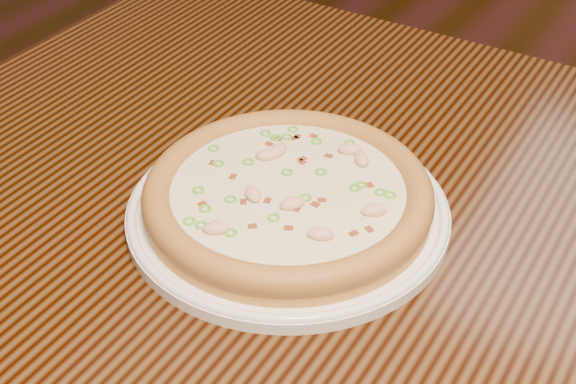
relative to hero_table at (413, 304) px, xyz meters
The scene contains 3 objects.
hero_table is the anchor object (origin of this frame).
plate 0.17m from the hero_table, 157.38° to the right, with size 0.31×0.31×0.02m.
pizza 0.18m from the hero_table, 157.40° to the right, with size 0.28×0.28×0.03m.
Camera 1 is at (-0.12, -1.06, 1.24)m, focal length 50.00 mm.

